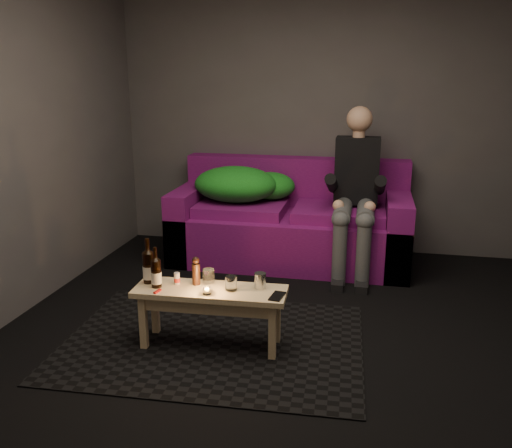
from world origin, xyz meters
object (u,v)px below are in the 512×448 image
at_px(sofa, 291,224).
at_px(beer_bottle_a, 148,266).
at_px(beer_bottle_b, 156,272).
at_px(steel_cup, 260,281).
at_px(coffee_table, 210,299).
at_px(person, 356,188).

bearing_deg(sofa, beer_bottle_a, -110.45).
relative_size(beer_bottle_b, steel_cup, 2.63).
distance_m(coffee_table, beer_bottle_a, 0.47).
bearing_deg(sofa, person, -16.66).
bearing_deg(person, beer_bottle_a, -127.70).
height_order(coffee_table, steel_cup, steel_cup).
xyz_separation_m(sofa, steel_cup, (0.06, -1.78, 0.11)).
height_order(sofa, beer_bottle_b, sofa).
xyz_separation_m(coffee_table, steel_cup, (0.31, 0.08, 0.12)).
relative_size(person, steel_cup, 14.28).
relative_size(beer_bottle_a, beer_bottle_b, 1.13).
relative_size(sofa, beer_bottle_a, 7.18).
bearing_deg(coffee_table, beer_bottle_a, 177.02).
xyz_separation_m(person, beer_bottle_a, (-1.28, -1.66, -0.24)).
relative_size(coffee_table, beer_bottle_a, 3.27).
xyz_separation_m(coffee_table, beer_bottle_b, (-0.35, -0.04, 0.17)).
bearing_deg(steel_cup, beer_bottle_a, -175.60).
bearing_deg(beer_bottle_a, steel_cup, 4.40).
height_order(coffee_table, beer_bottle_a, beer_bottle_a).
relative_size(person, beer_bottle_b, 5.43).
bearing_deg(sofa, beer_bottle_b, -107.73).
relative_size(sofa, person, 1.50).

